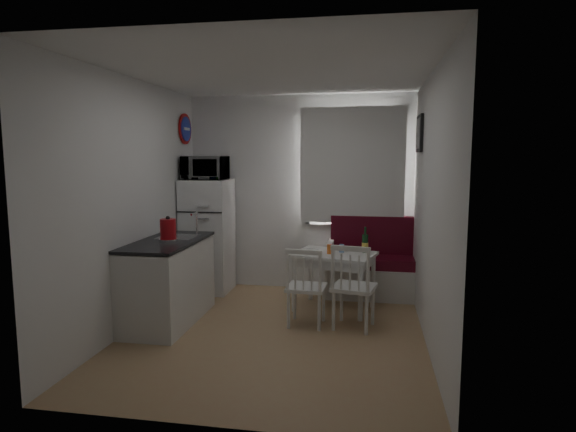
{
  "coord_description": "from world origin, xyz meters",
  "views": [
    {
      "loc": [
        0.94,
        -4.64,
        1.81
      ],
      "look_at": [
        0.06,
        0.5,
        1.15
      ],
      "focal_mm": 30.0,
      "sensor_mm": 36.0,
      "label": 1
    }
  ],
  "objects_px": {
    "bench": "(382,270)",
    "chair_left": "(305,279)",
    "dining_table": "(334,259)",
    "fridge": "(208,236)",
    "microwave": "(205,168)",
    "kitchen_counter": "(169,281)",
    "chair_right": "(354,278)",
    "wine_bottle": "(365,240)",
    "kettle": "(168,229)"
  },
  "relations": [
    {
      "from": "bench",
      "to": "chair_left",
      "type": "distance_m",
      "value": 1.55
    },
    {
      "from": "dining_table",
      "to": "fridge",
      "type": "height_order",
      "value": "fridge"
    },
    {
      "from": "bench",
      "to": "fridge",
      "type": "height_order",
      "value": "fridge"
    },
    {
      "from": "dining_table",
      "to": "microwave",
      "type": "relative_size",
      "value": 1.88
    },
    {
      "from": "bench",
      "to": "chair_left",
      "type": "height_order",
      "value": "bench"
    },
    {
      "from": "bench",
      "to": "chair_left",
      "type": "relative_size",
      "value": 3.12
    },
    {
      "from": "kitchen_counter",
      "to": "bench",
      "type": "height_order",
      "value": "kitchen_counter"
    },
    {
      "from": "bench",
      "to": "microwave",
      "type": "distance_m",
      "value": 2.65
    },
    {
      "from": "kitchen_counter",
      "to": "chair_left",
      "type": "bearing_deg",
      "value": 2.18
    },
    {
      "from": "fridge",
      "to": "microwave",
      "type": "bearing_deg",
      "value": -90.0
    },
    {
      "from": "dining_table",
      "to": "chair_right",
      "type": "xyz_separation_m",
      "value": [
        0.25,
        -0.66,
        -0.04
      ]
    },
    {
      "from": "fridge",
      "to": "wine_bottle",
      "type": "bearing_deg",
      "value": -11.72
    },
    {
      "from": "kitchen_counter",
      "to": "kettle",
      "type": "relative_size",
      "value": 4.99
    },
    {
      "from": "dining_table",
      "to": "wine_bottle",
      "type": "bearing_deg",
      "value": 30.85
    },
    {
      "from": "microwave",
      "to": "kettle",
      "type": "relative_size",
      "value": 2.09
    },
    {
      "from": "kitchen_counter",
      "to": "chair_right",
      "type": "height_order",
      "value": "kitchen_counter"
    },
    {
      "from": "kitchen_counter",
      "to": "wine_bottle",
      "type": "distance_m",
      "value": 2.27
    },
    {
      "from": "kettle",
      "to": "bench",
      "type": "bearing_deg",
      "value": 32.43
    },
    {
      "from": "bench",
      "to": "wine_bottle",
      "type": "xyz_separation_m",
      "value": [
        -0.22,
        -0.54,
        0.49
      ]
    },
    {
      "from": "chair_right",
      "to": "kitchen_counter",
      "type": "bearing_deg",
      "value": -167.1
    },
    {
      "from": "microwave",
      "to": "kettle",
      "type": "xyz_separation_m",
      "value": [
        0.03,
        -1.28,
        -0.61
      ]
    },
    {
      "from": "fridge",
      "to": "chair_right",
      "type": "bearing_deg",
      "value": -31.18
    },
    {
      "from": "chair_left",
      "to": "fridge",
      "type": "relative_size",
      "value": 0.31
    },
    {
      "from": "microwave",
      "to": "wine_bottle",
      "type": "height_order",
      "value": "microwave"
    },
    {
      "from": "fridge",
      "to": "microwave",
      "type": "xyz_separation_m",
      "value": [
        0.0,
        -0.05,
        0.9
      ]
    },
    {
      "from": "fridge",
      "to": "microwave",
      "type": "distance_m",
      "value": 0.9
    },
    {
      "from": "chair_right",
      "to": "wine_bottle",
      "type": "relative_size",
      "value": 1.65
    },
    {
      "from": "chair_right",
      "to": "kettle",
      "type": "distance_m",
      "value": 2.0
    },
    {
      "from": "kettle",
      "to": "chair_right",
      "type": "bearing_deg",
      "value": 3.93
    },
    {
      "from": "chair_right",
      "to": "fridge",
      "type": "bearing_deg",
      "value": 160.25
    },
    {
      "from": "chair_left",
      "to": "chair_right",
      "type": "xyz_separation_m",
      "value": [
        0.5,
        -0.01,
        0.03
      ]
    },
    {
      "from": "dining_table",
      "to": "fridge",
      "type": "xyz_separation_m",
      "value": [
        -1.72,
        0.53,
        0.14
      ]
    },
    {
      "from": "bench",
      "to": "dining_table",
      "type": "height_order",
      "value": "bench"
    },
    {
      "from": "chair_left",
      "to": "microwave",
      "type": "bearing_deg",
      "value": 145.41
    },
    {
      "from": "bench",
      "to": "chair_right",
      "type": "relative_size",
      "value": 2.87
    },
    {
      "from": "wine_bottle",
      "to": "chair_right",
      "type": "bearing_deg",
      "value": -97.47
    },
    {
      "from": "fridge",
      "to": "kitchen_counter",
      "type": "bearing_deg",
      "value": -90.9
    },
    {
      "from": "bench",
      "to": "kitchen_counter",
      "type": "bearing_deg",
      "value": -149.61
    },
    {
      "from": "chair_left",
      "to": "kettle",
      "type": "height_order",
      "value": "kettle"
    },
    {
      "from": "dining_table",
      "to": "chair_left",
      "type": "relative_size",
      "value": 2.26
    },
    {
      "from": "kitchen_counter",
      "to": "dining_table",
      "type": "bearing_deg",
      "value": 22.31
    },
    {
      "from": "fridge",
      "to": "bench",
      "type": "bearing_deg",
      "value": 2.82
    },
    {
      "from": "kitchen_counter",
      "to": "wine_bottle",
      "type": "height_order",
      "value": "kitchen_counter"
    },
    {
      "from": "chair_right",
      "to": "fridge",
      "type": "relative_size",
      "value": 0.33
    },
    {
      "from": "chair_left",
      "to": "fridge",
      "type": "xyz_separation_m",
      "value": [
        -1.47,
        1.19,
        0.22
      ]
    },
    {
      "from": "dining_table",
      "to": "kettle",
      "type": "distance_m",
      "value": 1.92
    },
    {
      "from": "microwave",
      "to": "wine_bottle",
      "type": "relative_size",
      "value": 1.83
    },
    {
      "from": "chair_right",
      "to": "wine_bottle",
      "type": "distance_m",
      "value": 0.82
    },
    {
      "from": "chair_left",
      "to": "chair_right",
      "type": "relative_size",
      "value": 0.92
    },
    {
      "from": "chair_right",
      "to": "wine_bottle",
      "type": "bearing_deg",
      "value": 93.96
    }
  ]
}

